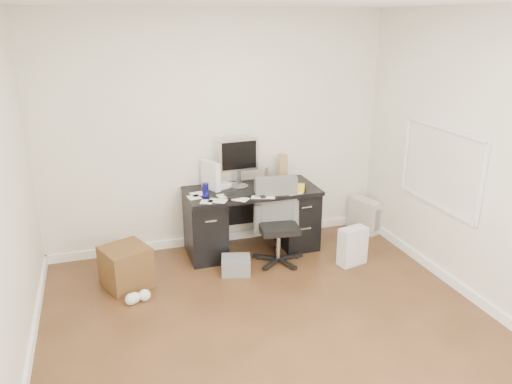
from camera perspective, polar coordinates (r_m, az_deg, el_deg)
ground at (r=4.50m, az=2.25°, el=-15.76°), size 4.00×4.00×0.00m
room_shell at (r=3.84m, az=2.88°, el=5.29°), size 4.02×4.02×2.71m
desk at (r=5.78m, az=-0.50°, el=-2.96°), size 1.50×0.70×0.75m
loose_papers at (r=5.55m, az=-2.32°, el=-0.03°), size 1.10×0.60×0.00m
lcd_monitor at (r=5.63m, az=-2.00°, el=3.33°), size 0.47×0.29×0.58m
keyboard at (r=5.49m, az=-1.10°, el=-0.12°), size 0.49×0.23×0.03m
computer_mouse at (r=5.64m, az=3.37°, el=0.55°), size 0.06×0.06×0.06m
travel_mug at (r=5.40m, az=-5.80°, el=0.18°), size 0.08×0.08×0.16m
white_binder at (r=5.63m, az=-5.21°, el=1.91°), size 0.23×0.31×0.32m
magazine_file at (r=5.86m, az=3.12°, el=2.56°), size 0.21×0.29×0.31m
pen_cup at (r=5.78m, az=1.21°, el=1.84°), size 0.11×0.11×0.21m
yellow_book at (r=5.66m, az=4.82°, el=0.49°), size 0.25×0.27×0.04m
paper_remote at (r=5.43m, az=0.82°, el=-0.37°), size 0.31×0.28×0.02m
office_chair at (r=5.46m, az=2.59°, el=-3.52°), size 0.60×0.60×0.95m
pc_tower at (r=6.51m, az=12.30°, el=-2.60°), size 0.31×0.46×0.42m
shopping_bag at (r=5.62m, az=10.98°, el=-6.09°), size 0.36×0.29×0.43m
wicker_basket at (r=5.26m, az=-14.62°, el=-8.26°), size 0.55×0.55×0.42m
desk_printer at (r=5.39m, az=-2.30°, el=-8.36°), size 0.36×0.32×0.18m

